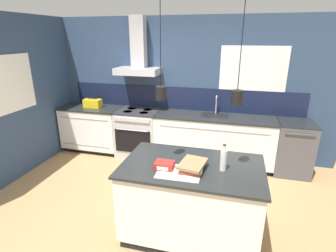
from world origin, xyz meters
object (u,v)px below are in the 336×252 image
red_supply_box (164,165)px  oven_range (139,133)px  book_stack (192,166)px  yellow_toolbox (93,103)px  dishwasher (293,148)px  bottle_on_island (223,160)px

red_supply_box → oven_range: bearing=118.0°
book_stack → yellow_toolbox: (-2.34, 2.03, 0.04)m
book_stack → red_supply_box: size_ratio=1.87×
book_stack → dishwasher: bearing=55.4°
dishwasher → yellow_toolbox: (-3.74, 0.00, 0.54)m
bottle_on_island → oven_range: bearing=131.2°
oven_range → dishwasher: (2.79, 0.00, 0.00)m
oven_range → dishwasher: same height
bottle_on_island → yellow_toolbox: (-2.66, 1.96, -0.04)m
oven_range → red_supply_box: red_supply_box is taller
book_stack → yellow_toolbox: 3.10m
dishwasher → bottle_on_island: 2.31m
yellow_toolbox → dishwasher: bearing=-0.0°
dishwasher → book_stack: 2.51m
dishwasher → red_supply_box: 2.73m
oven_range → yellow_toolbox: yellow_toolbox is taller
red_supply_box → bottle_on_island: bearing=11.6°
oven_range → red_supply_box: 2.41m
oven_range → yellow_toolbox: size_ratio=2.68×
dishwasher → red_supply_box: bearing=-129.0°
bottle_on_island → yellow_toolbox: size_ratio=0.87×
dishwasher → book_stack: bearing=-124.6°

